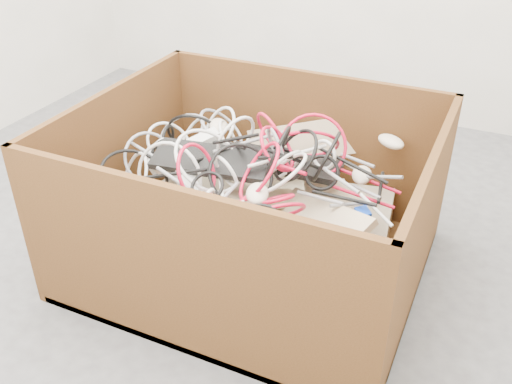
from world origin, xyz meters
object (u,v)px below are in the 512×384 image
at_px(cardboard_box, 250,229).
at_px(power_strip_right, 193,194).
at_px(vga_plug, 363,213).
at_px(power_strip_left, 184,150).

bearing_deg(cardboard_box, power_strip_right, -135.67).
bearing_deg(vga_plug, power_strip_left, -136.94).
bearing_deg(power_strip_left, cardboard_box, -64.00).
bearing_deg(cardboard_box, power_strip_left, 167.86).
relative_size(cardboard_box, power_strip_left, 4.10).
relative_size(power_strip_right, vga_plug, 6.05).
height_order(cardboard_box, power_strip_right, cardboard_box).
height_order(power_strip_right, vga_plug, power_strip_right).
relative_size(cardboard_box, vga_plug, 25.61).
bearing_deg(power_strip_right, cardboard_box, 85.32).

